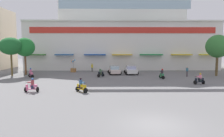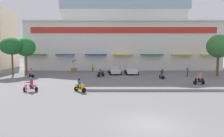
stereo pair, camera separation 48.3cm
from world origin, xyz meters
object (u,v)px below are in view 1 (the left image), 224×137
pedestrian_1 (92,67)px  balloon_vendor_cart (73,68)px  scooter_rider_4 (162,75)px  scooter_rider_2 (101,73)px  pedestrian_0 (187,71)px  plaza_tree_1 (218,46)px  scooter_rider_7 (81,86)px  parked_car_0 (114,70)px  plaza_tree_2 (11,46)px  scooter_rider_6 (31,73)px  plaza_tree_0 (25,47)px  parked_car_1 (131,70)px  scooter_rider_1 (199,80)px  scooter_rider_3 (32,86)px

pedestrian_1 → balloon_vendor_cart: size_ratio=0.69×
scooter_rider_4 → pedestrian_1: pedestrian_1 is taller
scooter_rider_2 → pedestrian_0: bearing=0.8°
plaza_tree_1 → scooter_rider_4: size_ratio=4.44×
scooter_rider_7 → parked_car_0: bearing=75.3°
plaza_tree_2 → scooter_rider_4: plaza_tree_2 is taller
scooter_rider_4 → scooter_rider_2: bearing=167.8°
plaza_tree_1 → scooter_rider_2: bearing=-176.8°
scooter_rider_6 → pedestrian_1: (9.06, 7.33, 0.34)m
plaza_tree_0 → scooter_rider_2: 13.99m
parked_car_1 → scooter_rider_6: bearing=-166.6°
parked_car_1 → pedestrian_0: (8.76, -3.31, 0.19)m
plaza_tree_1 → balloon_vendor_cart: size_ratio=2.75×
plaza_tree_1 → pedestrian_1: 22.38m
scooter_rider_7 → pedestrian_0: size_ratio=0.93×
plaza_tree_1 → balloon_vendor_cart: plaza_tree_1 is taller
parked_car_0 → pedestrian_1: pedestrian_1 is taller
scooter_rider_1 → balloon_vendor_cart: bearing=143.8°
plaza_tree_1 → parked_car_1: (-14.03, 2.43, -4.15)m
parked_car_0 → pedestrian_1: bearing=140.7°
plaza_tree_1 → scooter_rider_7: bearing=-149.2°
scooter_rider_1 → parked_car_1: bearing=126.4°
plaza_tree_2 → pedestrian_1: plaza_tree_2 is taller
plaza_tree_0 → scooter_rider_7: (11.47, -14.18, -4.13)m
scooter_rider_4 → plaza_tree_2: bearing=171.9°
plaza_tree_2 → scooter_rider_3: 15.56m
plaza_tree_1 → scooter_rider_6: size_ratio=4.54×
scooter_rider_2 → scooter_rider_6: scooter_rider_2 is taller
parked_car_1 → parked_car_0: bearing=-179.5°
scooter_rider_1 → scooter_rider_4: (-3.58, 4.91, 0.02)m
scooter_rider_7 → scooter_rider_2: bearing=82.0°
parked_car_0 → scooter_rider_7: size_ratio=2.71×
pedestrian_1 → plaza_tree_2: bearing=-156.8°
parked_car_0 → pedestrian_0: bearing=-15.7°
plaza_tree_0 → scooter_rider_6: 5.60m
parked_car_1 → pedestrian_1: bearing=154.4°
scooter_rider_3 → balloon_vendor_cart: bearing=85.6°
plaza_tree_1 → scooter_rider_6: (-30.30, -1.44, -4.26)m
scooter_rider_1 → scooter_rider_7: size_ratio=0.97×
parked_car_1 → balloon_vendor_cart: balloon_vendor_cart is taller
scooter_rider_2 → scooter_rider_3: 13.16m
scooter_rider_2 → plaza_tree_2: bearing=174.4°
plaza_tree_0 → pedestrian_0: plaza_tree_0 is taller
pedestrian_1 → scooter_rider_6: bearing=-141.1°
parked_car_0 → scooter_rider_7: 15.35m
parked_car_1 → balloon_vendor_cart: (-10.76, 3.06, 0.13)m
plaza_tree_2 → balloon_vendor_cart: bearing=28.9°
scooter_rider_2 → pedestrian_1: (-1.94, 6.96, 0.34)m
scooter_rider_2 → plaza_tree_0: bearing=167.8°
scooter_rider_4 → scooter_rider_7: size_ratio=1.01×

